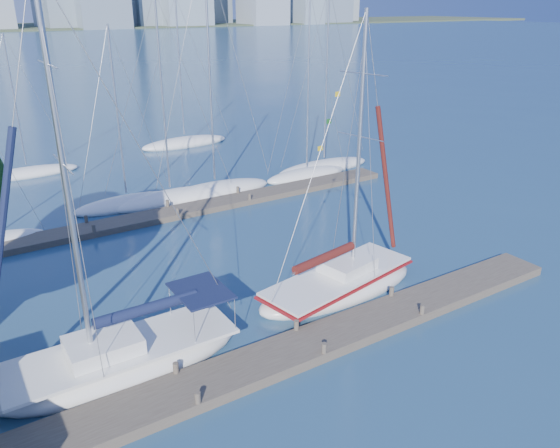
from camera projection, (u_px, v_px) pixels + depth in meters
ground at (309, 350)px, 20.73m from camera, size 700.00×700.00×0.00m
near_dock at (310, 345)px, 20.65m from camera, size 26.00×2.00×0.40m
far_dock at (188, 210)px, 34.16m from camera, size 30.00×1.80×0.36m
sailboat_navy at (122, 345)px, 19.14m from camera, size 8.69×2.86×13.99m
sailboat_maroon at (339, 274)px, 24.39m from camera, size 8.58×4.18×12.63m
bg_boat_1 at (127, 203)px, 35.13m from camera, size 7.18×4.35×11.46m
bg_boat_2 at (171, 198)px, 36.01m from camera, size 8.49×4.40×13.24m
bg_boat_3 at (215, 191)px, 37.28m from camera, size 8.32×3.03×16.09m
bg_boat_4 at (307, 174)px, 41.04m from camera, size 6.90×2.11×13.33m
bg_boat_5 at (324, 167)px, 42.92m from camera, size 8.41×2.64×13.67m
bg_boat_6 at (28, 173)px, 41.44m from camera, size 7.63×4.68×10.61m
bg_boat_7 at (185, 143)px, 50.21m from camera, size 8.55×4.74×13.21m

